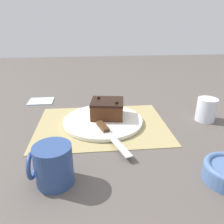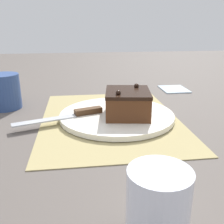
{
  "view_description": "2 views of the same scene",
  "coord_description": "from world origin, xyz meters",
  "views": [
    {
      "loc": [
        0.03,
        0.7,
        0.36
      ],
      "look_at": [
        -0.04,
        -0.05,
        0.03
      ],
      "focal_mm": 35.0,
      "sensor_mm": 36.0,
      "label": 1
    },
    {
      "loc": [
        -0.62,
        0.08,
        0.24
      ],
      "look_at": [
        -0.03,
        -0.0,
        0.03
      ],
      "focal_mm": 42.0,
      "sensor_mm": 36.0,
      "label": 2
    }
  ],
  "objects": [
    {
      "name": "serving_knife",
      "position": [
        -0.01,
        0.09,
        0.02
      ],
      "size": [
        0.09,
        0.21,
        0.01
      ],
      "rotation": [
        0.0,
        0.0,
        0.32
      ],
      "color": "#472D19",
      "rests_on": "cake_plate"
    },
    {
      "name": "ground_plane",
      "position": [
        0.0,
        0.0,
        0.0
      ],
      "size": [
        3.0,
        3.0,
        0.0
      ],
      "primitive_type": "plane",
      "color": "#544C47"
    },
    {
      "name": "placemat_woven",
      "position": [
        0.0,
        0.0,
        0.0
      ],
      "size": [
        0.46,
        0.34,
        0.0
      ],
      "primitive_type": "cube",
      "color": "tan",
      "rests_on": "ground_plane"
    },
    {
      "name": "chocolate_cake",
      "position": [
        -0.02,
        -0.04,
        0.05
      ],
      "size": [
        0.13,
        0.12,
        0.07
      ],
      "rotation": [
        0.0,
        0.0,
        -0.15
      ],
      "color": "#512D19",
      "rests_on": "cake_plate"
    },
    {
      "name": "folded_napkin",
      "position": [
        0.27,
        -0.27,
        0.0
      ],
      "size": [
        0.11,
        0.09,
        0.01
      ],
      "primitive_type": "cube",
      "color": "silver",
      "rests_on": "ground_plane"
    },
    {
      "name": "cake_plate",
      "position": [
        -0.01,
        -0.02,
        0.01
      ],
      "size": [
        0.29,
        0.29,
        0.01
      ],
      "color": "white",
      "rests_on": "placemat_woven"
    },
    {
      "name": "coffee_mug",
      "position": [
        0.13,
        0.28,
        0.05
      ],
      "size": [
        0.1,
        0.09,
        0.1
      ],
      "color": "navy",
      "rests_on": "ground_plane"
    },
    {
      "name": "drinking_glass",
      "position": [
        -0.39,
        -0.01,
        0.04
      ],
      "size": [
        0.07,
        0.07,
        0.09
      ],
      "color": "white",
      "rests_on": "ground_plane"
    }
  ]
}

